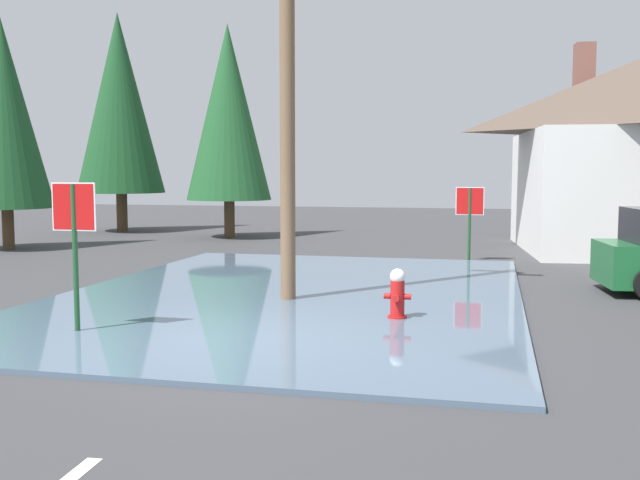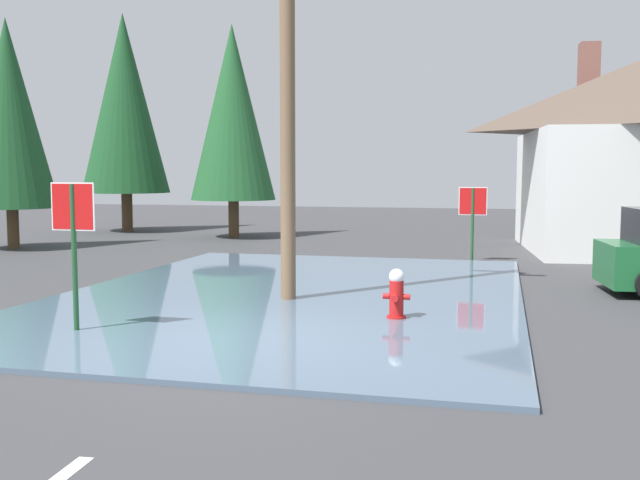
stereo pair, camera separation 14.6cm
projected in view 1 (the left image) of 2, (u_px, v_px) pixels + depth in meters
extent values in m
cube|color=#38383A|center=(237.00, 347.00, 10.40)|extent=(80.00, 80.00, 0.10)
cube|color=#4C6075|center=(293.00, 294.00, 14.35)|extent=(8.72, 12.39, 0.07)
cube|color=silver|center=(214.00, 366.00, 9.15)|extent=(3.69, 0.55, 0.01)
cylinder|color=#1E4C28|center=(75.00, 260.00, 10.79)|extent=(0.08, 0.08, 2.26)
cube|color=white|center=(74.00, 207.00, 10.72)|extent=(0.71, 0.03, 0.71)
cube|color=red|center=(74.00, 207.00, 10.72)|extent=(0.67, 0.04, 0.67)
cylinder|color=red|center=(397.00, 319.00, 11.86)|extent=(0.31, 0.31, 0.10)
cylinder|color=red|center=(397.00, 298.00, 11.83)|extent=(0.23, 0.23, 0.58)
sphere|color=white|center=(398.00, 276.00, 11.79)|extent=(0.25, 0.25, 0.25)
cylinder|color=red|center=(387.00, 296.00, 11.86)|extent=(0.10, 0.09, 0.09)
cylinder|color=red|center=(408.00, 297.00, 11.78)|extent=(0.10, 0.09, 0.09)
cylinder|color=red|center=(396.00, 298.00, 11.66)|extent=(0.11, 0.10, 0.11)
cylinder|color=brown|center=(287.00, 44.00, 13.18)|extent=(0.28, 0.28, 9.49)
cylinder|color=#1E4C28|center=(469.00, 225.00, 19.80)|extent=(0.08, 0.08, 2.00)
cube|color=white|center=(470.00, 201.00, 19.74)|extent=(0.76, 0.03, 0.76)
cube|color=red|center=(470.00, 201.00, 19.74)|extent=(0.71, 0.04, 0.71)
cube|color=brown|center=(584.00, 77.00, 23.39)|extent=(0.65, 0.65, 2.15)
cylinder|color=black|center=(623.00, 272.00, 15.51)|extent=(0.66, 0.29, 0.64)
cylinder|color=#4C3823|center=(8.00, 228.00, 23.07)|extent=(0.36, 0.36, 1.30)
cone|color=#194723|center=(4.00, 113.00, 22.73)|extent=(2.89, 2.89, 5.93)
cylinder|color=#4C3823|center=(122.00, 212.00, 29.91)|extent=(0.44, 0.44, 1.59)
cone|color=#194723|center=(119.00, 103.00, 29.50)|extent=(3.53, 3.53, 7.23)
cylinder|color=#4C3823|center=(229.00, 219.00, 27.10)|extent=(0.39, 0.39, 1.41)
cone|color=#1E5128|center=(228.00, 112.00, 26.74)|extent=(3.13, 3.13, 6.41)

